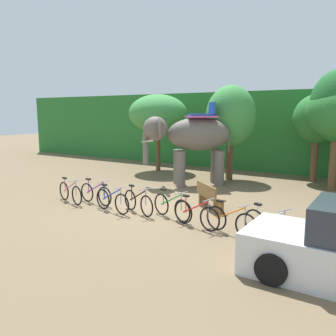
% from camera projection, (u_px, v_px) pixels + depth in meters
% --- Properties ---
extents(ground_plane, '(80.00, 80.00, 0.00)m').
position_uv_depth(ground_plane, '(145.00, 207.00, 12.21)').
color(ground_plane, brown).
extents(foliage_hedge, '(36.00, 6.00, 4.50)m').
position_uv_depth(foliage_hedge, '(257.00, 129.00, 22.18)').
color(foliage_hedge, '#28702D').
rests_on(foliage_hedge, ground).
extents(tree_center_right, '(3.28, 3.28, 4.33)m').
position_uv_depth(tree_center_right, '(158.00, 114.00, 19.33)').
color(tree_center_right, brown).
rests_on(tree_center_right, ground).
extents(tree_center, '(2.42, 2.42, 4.63)m').
position_uv_depth(tree_center, '(231.00, 116.00, 16.79)').
color(tree_center, brown).
rests_on(tree_center, ground).
extents(tree_right, '(2.20, 2.20, 4.19)m').
position_uv_depth(tree_right, '(317.00, 120.00, 16.31)').
color(tree_right, brown).
rests_on(tree_right, ground).
extents(elephant, '(3.86, 3.49, 3.78)m').
position_uv_depth(elephant, '(192.00, 137.00, 15.72)').
color(elephant, '#665E56').
rests_on(elephant, ground).
extents(bike_pink, '(1.66, 0.62, 0.92)m').
position_uv_depth(bike_pink, '(70.00, 192.00, 12.78)').
color(bike_pink, black).
rests_on(bike_pink, ground).
extents(bike_purple, '(1.70, 0.52, 0.92)m').
position_uv_depth(bike_purple, '(96.00, 194.00, 12.60)').
color(bike_purple, black).
rests_on(bike_purple, ground).
extents(bike_blue, '(1.69, 0.52, 0.92)m').
position_uv_depth(bike_blue, '(112.00, 201.00, 11.59)').
color(bike_blue, black).
rests_on(bike_blue, ground).
extents(bike_black, '(1.62, 0.72, 0.92)m').
position_uv_depth(bike_black, '(138.00, 202.00, 11.42)').
color(bike_black, black).
rests_on(bike_black, ground).
extents(bike_green, '(1.65, 0.66, 0.92)m').
position_uv_depth(bike_green, '(171.00, 206.00, 10.87)').
color(bike_green, black).
rests_on(bike_green, ground).
extents(bike_red, '(1.68, 0.56, 0.92)m').
position_uv_depth(bike_red, '(196.00, 214.00, 10.03)').
color(bike_red, black).
rests_on(bike_red, ground).
extents(bike_orange, '(1.67, 0.60, 0.92)m').
position_uv_depth(bike_orange, '(231.00, 221.00, 9.43)').
color(bike_orange, black).
rests_on(bike_orange, ground).
extents(bike_white, '(1.60, 0.77, 0.92)m').
position_uv_depth(bike_white, '(269.00, 225.00, 9.04)').
color(bike_white, black).
rests_on(bike_white, ground).
extents(wooden_bench, '(1.42, 1.27, 0.89)m').
position_uv_depth(wooden_bench, '(209.00, 196.00, 11.90)').
color(wooden_bench, brown).
rests_on(wooden_bench, ground).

